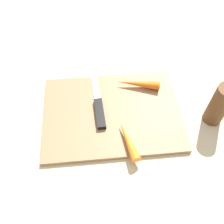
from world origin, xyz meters
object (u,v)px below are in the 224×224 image
Objects in this scene: knife at (99,110)px; pepper_grinder at (219,105)px; cutting_board at (112,113)px; carrot_short at (128,140)px; carrot_long at (138,84)px.

knife is 1.64× the size of pepper_grinder.
cutting_board is at bearing -105.22° from knife.
cutting_board is 0.27m from pepper_grinder.
knife is 0.30m from pepper_grinder.
carrot_short is 0.92× the size of carrot_long.
carrot_short reaches higher than knife.
carrot_short is 0.89× the size of pepper_grinder.
knife is (0.03, -0.01, 0.01)m from cutting_board.
pepper_grinder is (-0.26, 0.04, 0.06)m from cutting_board.
carrot_short is (-0.06, 0.10, 0.01)m from knife.
carrot_long is at bearing -33.04° from pepper_grinder.
knife is at bearing -8.65° from pepper_grinder.
cutting_board is 0.11m from carrot_long.
knife is 1.85× the size of carrot_short.
cutting_board is 0.04m from knife.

